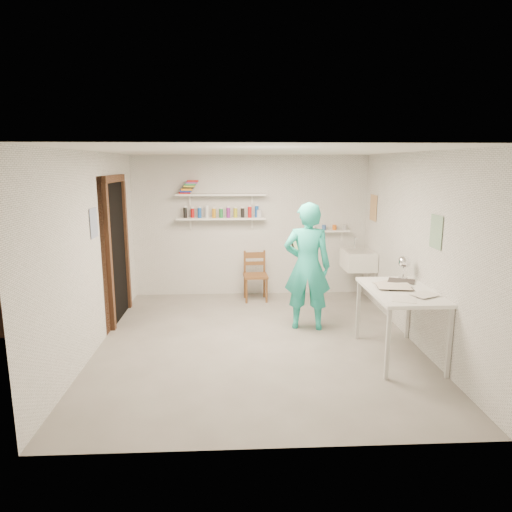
{
  "coord_description": "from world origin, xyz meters",
  "views": [
    {
      "loc": [
        -0.3,
        -5.53,
        2.25
      ],
      "look_at": [
        0.0,
        0.4,
        1.05
      ],
      "focal_mm": 32.0,
      "sensor_mm": 36.0,
      "label": 1
    }
  ],
  "objects_px": {
    "work_table": "(399,323)",
    "desk_lamp": "(404,262)",
    "wall_clock": "(303,243)",
    "man": "(307,266)",
    "wooden_chair": "(256,276)",
    "belfast_sink": "(358,260)"
  },
  "relations": [
    {
      "from": "work_table",
      "to": "desk_lamp",
      "type": "distance_m",
      "value": 0.83
    },
    {
      "from": "wall_clock",
      "to": "desk_lamp",
      "type": "distance_m",
      "value": 1.39
    },
    {
      "from": "man",
      "to": "wooden_chair",
      "type": "height_order",
      "value": "man"
    },
    {
      "from": "belfast_sink",
      "to": "work_table",
      "type": "height_order",
      "value": "belfast_sink"
    },
    {
      "from": "belfast_sink",
      "to": "man",
      "type": "height_order",
      "value": "man"
    },
    {
      "from": "wooden_chair",
      "to": "desk_lamp",
      "type": "distance_m",
      "value": 2.66
    },
    {
      "from": "wooden_chair",
      "to": "work_table",
      "type": "bearing_deg",
      "value": -59.51
    },
    {
      "from": "wooden_chair",
      "to": "desk_lamp",
      "type": "xyz_separation_m",
      "value": [
        1.78,
        -1.87,
        0.62
      ]
    },
    {
      "from": "man",
      "to": "wall_clock",
      "type": "relative_size",
      "value": 5.56
    },
    {
      "from": "wall_clock",
      "to": "work_table",
      "type": "distance_m",
      "value": 1.75
    },
    {
      "from": "belfast_sink",
      "to": "desk_lamp",
      "type": "xyz_separation_m",
      "value": [
        0.09,
        -1.74,
        0.34
      ]
    },
    {
      "from": "wooden_chair",
      "to": "desk_lamp",
      "type": "bearing_deg",
      "value": -49.62
    },
    {
      "from": "wall_clock",
      "to": "belfast_sink",
      "type": "bearing_deg",
      "value": 51.87
    },
    {
      "from": "wooden_chair",
      "to": "man",
      "type": "bearing_deg",
      "value": -67.73
    },
    {
      "from": "man",
      "to": "wall_clock",
      "type": "distance_m",
      "value": 0.37
    },
    {
      "from": "belfast_sink",
      "to": "wall_clock",
      "type": "distance_m",
      "value": 1.54
    },
    {
      "from": "desk_lamp",
      "to": "wooden_chair",
      "type": "bearing_deg",
      "value": 133.56
    },
    {
      "from": "man",
      "to": "work_table",
      "type": "height_order",
      "value": "man"
    },
    {
      "from": "wooden_chair",
      "to": "desk_lamp",
      "type": "relative_size",
      "value": 5.46
    },
    {
      "from": "wooden_chair",
      "to": "work_table",
      "type": "distance_m",
      "value": 2.84
    },
    {
      "from": "work_table",
      "to": "wooden_chair",
      "type": "bearing_deg",
      "value": 123.67
    },
    {
      "from": "work_table",
      "to": "wall_clock",
      "type": "bearing_deg",
      "value": 128.14
    }
  ]
}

